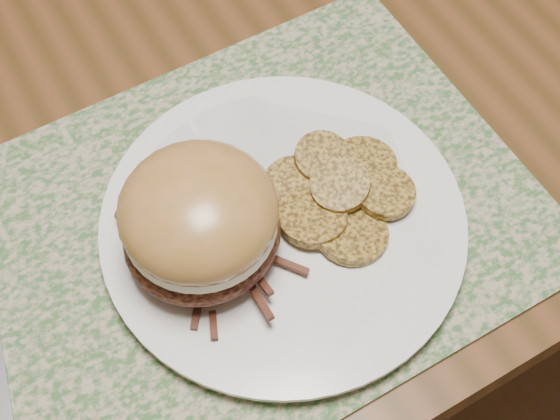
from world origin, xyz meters
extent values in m
plane|color=brown|center=(0.00, 0.00, 0.00)|extent=(3.50, 3.50, 0.00)
cube|color=#3A6232|center=(-0.22, -0.26, 0.75)|extent=(0.45, 0.33, 0.00)
cylinder|color=white|center=(-0.19, -0.27, 0.76)|extent=(0.26, 0.26, 0.02)
ellipsoid|color=black|center=(-0.25, -0.27, 0.79)|extent=(0.13, 0.12, 0.05)
cylinder|color=beige|center=(-0.25, -0.27, 0.82)|extent=(0.12, 0.12, 0.01)
ellipsoid|color=#9E6733|center=(-0.25, -0.27, 0.83)|extent=(0.12, 0.12, 0.06)
cylinder|color=olive|center=(-0.17, -0.25, 0.77)|extent=(0.06, 0.06, 0.01)
cylinder|color=olive|center=(-0.14, -0.25, 0.78)|extent=(0.06, 0.06, 0.02)
cylinder|color=olive|center=(-0.12, -0.27, 0.77)|extent=(0.06, 0.06, 0.01)
cylinder|color=olive|center=(-0.17, -0.29, 0.78)|extent=(0.07, 0.07, 0.02)
cylinder|color=olive|center=(-0.14, -0.28, 0.78)|extent=(0.06, 0.06, 0.02)
cylinder|color=olive|center=(-0.11, -0.30, 0.78)|extent=(0.06, 0.06, 0.01)
cylinder|color=olive|center=(-0.15, -0.31, 0.77)|extent=(0.07, 0.07, 0.02)
camera|label=1|loc=(-0.34, -0.52, 1.28)|focal=50.00mm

